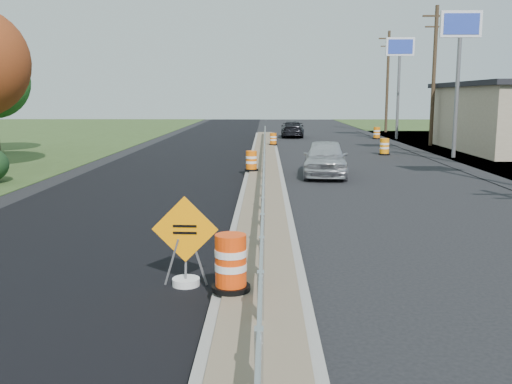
{
  "coord_description": "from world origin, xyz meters",
  "views": [
    {
      "loc": [
        0.07,
        -15.75,
        3.37
      ],
      "look_at": [
        -0.17,
        -2.22,
        1.1
      ],
      "focal_mm": 40.0,
      "sensor_mm": 36.0,
      "label": 1
    }
  ],
  "objects_px": {
    "barrel_shoulder_mid": "(384,147)",
    "barrel_shoulder_far": "(377,133)",
    "car_dark_far": "(292,129)",
    "caution_sign": "(186,263)",
    "barrel_median_mid": "(251,161)",
    "barrel_median_near": "(231,264)",
    "barrel_median_far": "(273,139)",
    "car_silver": "(325,158)"
  },
  "relations": [
    {
      "from": "barrel_shoulder_mid",
      "to": "barrel_shoulder_far",
      "type": "height_order",
      "value": "barrel_shoulder_mid"
    },
    {
      "from": "car_dark_far",
      "to": "caution_sign",
      "type": "bearing_deg",
      "value": 86.57
    },
    {
      "from": "barrel_median_mid",
      "to": "barrel_shoulder_mid",
      "type": "relative_size",
      "value": 0.89
    },
    {
      "from": "barrel_median_mid",
      "to": "barrel_shoulder_far",
      "type": "xyz_separation_m",
      "value": [
        9.56,
        21.98,
        -0.19
      ]
    },
    {
      "from": "barrel_median_near",
      "to": "barrel_median_mid",
      "type": "height_order",
      "value": "barrel_median_near"
    },
    {
      "from": "barrel_median_mid",
      "to": "car_dark_far",
      "type": "distance_m",
      "value": 24.0
    },
    {
      "from": "barrel_median_far",
      "to": "barrel_median_mid",
      "type": "bearing_deg",
      "value": -94.77
    },
    {
      "from": "barrel_median_mid",
      "to": "car_silver",
      "type": "relative_size",
      "value": 0.19
    },
    {
      "from": "barrel_median_near",
      "to": "barrel_median_mid",
      "type": "distance_m",
      "value": 15.3
    },
    {
      "from": "barrel_median_near",
      "to": "barrel_median_far",
      "type": "height_order",
      "value": "barrel_median_near"
    },
    {
      "from": "barrel_median_near",
      "to": "barrel_median_mid",
      "type": "bearing_deg",
      "value": 90.2
    },
    {
      "from": "barrel_median_near",
      "to": "car_silver",
      "type": "xyz_separation_m",
      "value": [
        3.12,
        15.4,
        0.09
      ]
    },
    {
      "from": "barrel_median_near",
      "to": "barrel_shoulder_far",
      "type": "bearing_deg",
      "value": 75.69
    },
    {
      "from": "barrel_median_far",
      "to": "barrel_shoulder_mid",
      "type": "bearing_deg",
      "value": -32.22
    },
    {
      "from": "barrel_median_far",
      "to": "car_silver",
      "type": "bearing_deg",
      "value": -81.01
    },
    {
      "from": "barrel_shoulder_mid",
      "to": "barrel_median_far",
      "type": "bearing_deg",
      "value": 147.78
    },
    {
      "from": "caution_sign",
      "to": "barrel_median_near",
      "type": "distance_m",
      "value": 1.26
    },
    {
      "from": "barrel_median_mid",
      "to": "car_silver",
      "type": "distance_m",
      "value": 3.18
    },
    {
      "from": "car_dark_far",
      "to": "barrel_median_near",
      "type": "bearing_deg",
      "value": 87.95
    },
    {
      "from": "barrel_shoulder_mid",
      "to": "barrel_median_near",
      "type": "bearing_deg",
      "value": -107.07
    },
    {
      "from": "caution_sign",
      "to": "barrel_shoulder_mid",
      "type": "height_order",
      "value": "caution_sign"
    },
    {
      "from": "barrel_shoulder_far",
      "to": "barrel_median_far",
      "type": "bearing_deg",
      "value": -133.9
    },
    {
      "from": "caution_sign",
      "to": "barrel_shoulder_mid",
      "type": "xyz_separation_m",
      "value": [
        8.36,
        23.55,
        0.04
      ]
    },
    {
      "from": "barrel_median_mid",
      "to": "caution_sign",
      "type": "bearing_deg",
      "value": -93.23
    },
    {
      "from": "barrel_shoulder_far",
      "to": "car_dark_far",
      "type": "xyz_separation_m",
      "value": [
        -6.72,
        1.85,
        0.22
      ]
    },
    {
      "from": "barrel_median_near",
      "to": "car_dark_far",
      "type": "distance_m",
      "value": 39.23
    },
    {
      "from": "barrel_median_near",
      "to": "barrel_shoulder_far",
      "type": "height_order",
      "value": "barrel_median_near"
    },
    {
      "from": "barrel_median_far",
      "to": "barrel_shoulder_far",
      "type": "height_order",
      "value": "barrel_median_far"
    },
    {
      "from": "barrel_shoulder_far",
      "to": "car_silver",
      "type": "relative_size",
      "value": 0.21
    },
    {
      "from": "barrel_shoulder_far",
      "to": "barrel_median_mid",
      "type": "bearing_deg",
      "value": -113.51
    },
    {
      "from": "barrel_median_near",
      "to": "barrel_median_far",
      "type": "relative_size",
      "value": 1.19
    },
    {
      "from": "caution_sign",
      "to": "barrel_shoulder_far",
      "type": "xyz_separation_m",
      "value": [
        10.38,
        36.41,
        0.04
      ]
    },
    {
      "from": "barrel_shoulder_far",
      "to": "car_silver",
      "type": "xyz_separation_m",
      "value": [
        -6.39,
        -21.89,
        0.32
      ]
    },
    {
      "from": "barrel_median_far",
      "to": "car_silver",
      "type": "relative_size",
      "value": 0.17
    },
    {
      "from": "car_silver",
      "to": "barrel_shoulder_mid",
      "type": "bearing_deg",
      "value": 69.47
    },
    {
      "from": "car_dark_far",
      "to": "barrel_median_mid",
      "type": "bearing_deg",
      "value": 85.23
    },
    {
      "from": "barrel_shoulder_mid",
      "to": "barrel_median_mid",
      "type": "bearing_deg",
      "value": -129.61
    },
    {
      "from": "barrel_median_mid",
      "to": "barrel_median_far",
      "type": "xyz_separation_m",
      "value": [
        1.1,
        13.19,
        -0.03
      ]
    },
    {
      "from": "barrel_median_mid",
      "to": "barrel_shoulder_far",
      "type": "distance_m",
      "value": 23.97
    },
    {
      "from": "barrel_median_mid",
      "to": "car_dark_far",
      "type": "relative_size",
      "value": 0.18
    },
    {
      "from": "barrel_median_far",
      "to": "barrel_shoulder_far",
      "type": "bearing_deg",
      "value": 46.1
    },
    {
      "from": "barrel_median_mid",
      "to": "barrel_median_near",
      "type": "bearing_deg",
      "value": -89.8
    }
  ]
}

